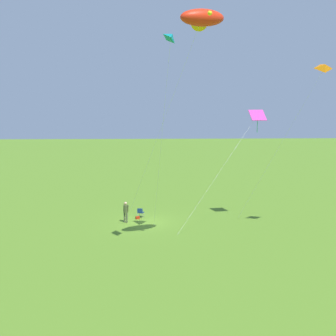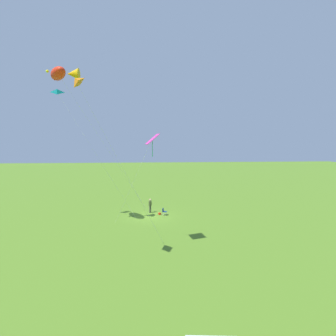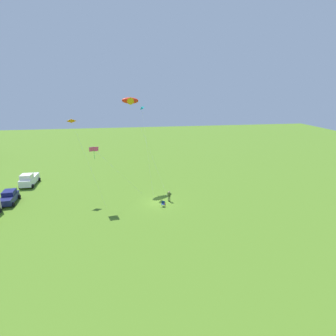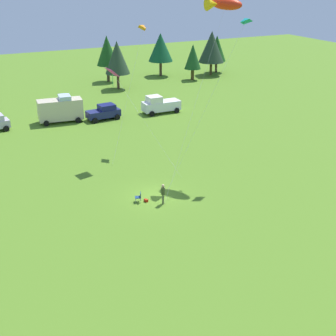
{
  "view_description": "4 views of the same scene",
  "coord_description": "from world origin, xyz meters",
  "px_view_note": "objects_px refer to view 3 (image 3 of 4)",
  "views": [
    {
      "loc": [
        37.69,
        0.55,
        10.17
      ],
      "look_at": [
        0.03,
        1.97,
        4.52
      ],
      "focal_mm": 50.0,
      "sensor_mm": 36.0,
      "label": 1
    },
    {
      "loc": [
        0.46,
        29.71,
        8.59
      ],
      "look_at": [
        -1.92,
        0.16,
        5.63
      ],
      "focal_mm": 28.0,
      "sensor_mm": 36.0,
      "label": 2
    },
    {
      "loc": [
        -36.97,
        4.51,
        17.17
      ],
      "look_at": [
        1.36,
        -1.55,
        5.1
      ],
      "focal_mm": 28.0,
      "sensor_mm": 36.0,
      "label": 3
    },
    {
      "loc": [
        -14.43,
        -32.3,
        17.69
      ],
      "look_at": [
        0.67,
        -1.36,
        3.01
      ],
      "focal_mm": 50.0,
      "sensor_mm": 36.0,
      "label": 4
    }
  ],
  "objects_px": {
    "backpack_on_grass": "(164,204)",
    "kite_delta_teal": "(141,108)",
    "folding_chair": "(163,203)",
    "kite_large_fish": "(130,101)",
    "truck_white_pickup": "(29,179)",
    "kite_delta_orange": "(71,121)",
    "kite_diamond_rainbow": "(95,150)",
    "car_navy_hatch": "(9,197)",
    "person_kite_flyer": "(169,195)"
  },
  "relations": [
    {
      "from": "truck_white_pickup",
      "to": "kite_delta_orange",
      "type": "height_order",
      "value": "kite_delta_orange"
    },
    {
      "from": "kite_large_fish",
      "to": "kite_diamond_rainbow",
      "type": "distance_m",
      "value": 11.71
    },
    {
      "from": "car_navy_hatch",
      "to": "kite_delta_teal",
      "type": "bearing_deg",
      "value": -78.35
    },
    {
      "from": "kite_delta_orange",
      "to": "kite_diamond_rainbow",
      "type": "distance_m",
      "value": 6.99
    },
    {
      "from": "truck_white_pickup",
      "to": "car_navy_hatch",
      "type": "bearing_deg",
      "value": -2.23
    },
    {
      "from": "backpack_on_grass",
      "to": "truck_white_pickup",
      "type": "relative_size",
      "value": 0.06
    },
    {
      "from": "person_kite_flyer",
      "to": "kite_delta_orange",
      "type": "relative_size",
      "value": 0.14
    },
    {
      "from": "backpack_on_grass",
      "to": "kite_delta_orange",
      "type": "bearing_deg",
      "value": 66.44
    },
    {
      "from": "kite_diamond_rainbow",
      "to": "truck_white_pickup",
      "type": "bearing_deg",
      "value": 50.54
    },
    {
      "from": "folding_chair",
      "to": "car_navy_hatch",
      "type": "distance_m",
      "value": 23.75
    },
    {
      "from": "kite_large_fish",
      "to": "kite_diamond_rainbow",
      "type": "xyz_separation_m",
      "value": [
        -8.26,
        5.39,
        -6.31
      ]
    },
    {
      "from": "backpack_on_grass",
      "to": "folding_chair",
      "type": "bearing_deg",
      "value": 154.98
    },
    {
      "from": "car_navy_hatch",
      "to": "kite_large_fish",
      "type": "bearing_deg",
      "value": -79.86
    },
    {
      "from": "backpack_on_grass",
      "to": "kite_delta_teal",
      "type": "xyz_separation_m",
      "value": [
        10.41,
        2.45,
        13.54
      ]
    },
    {
      "from": "folding_chair",
      "to": "kite_diamond_rainbow",
      "type": "relative_size",
      "value": 0.09
    },
    {
      "from": "car_navy_hatch",
      "to": "kite_diamond_rainbow",
      "type": "height_order",
      "value": "kite_diamond_rainbow"
    },
    {
      "from": "truck_white_pickup",
      "to": "kite_delta_teal",
      "type": "relative_size",
      "value": 0.36
    },
    {
      "from": "person_kite_flyer",
      "to": "kite_diamond_rainbow",
      "type": "height_order",
      "value": "kite_diamond_rainbow"
    },
    {
      "from": "backpack_on_grass",
      "to": "truck_white_pickup",
      "type": "xyz_separation_m",
      "value": [
        12.08,
        23.05,
        0.99
      ]
    },
    {
      "from": "folding_chair",
      "to": "backpack_on_grass",
      "type": "height_order",
      "value": "folding_chair"
    },
    {
      "from": "folding_chair",
      "to": "kite_large_fish",
      "type": "relative_size",
      "value": 0.05
    },
    {
      "from": "person_kite_flyer",
      "to": "kite_delta_teal",
      "type": "height_order",
      "value": "kite_delta_teal"
    },
    {
      "from": "kite_delta_orange",
      "to": "kite_diamond_rainbow",
      "type": "xyz_separation_m",
      "value": [
        -4.73,
        -3.64,
        -3.63
      ]
    },
    {
      "from": "truck_white_pickup",
      "to": "kite_delta_teal",
      "type": "bearing_deg",
      "value": 86.22
    },
    {
      "from": "truck_white_pickup",
      "to": "folding_chair",
      "type": "bearing_deg",
      "value": 61.95
    },
    {
      "from": "kite_delta_teal",
      "to": "kite_delta_orange",
      "type": "relative_size",
      "value": 1.11
    },
    {
      "from": "person_kite_flyer",
      "to": "kite_delta_teal",
      "type": "bearing_deg",
      "value": -128.9
    },
    {
      "from": "folding_chair",
      "to": "truck_white_pickup",
      "type": "distance_m",
      "value": 26.07
    },
    {
      "from": "kite_delta_teal",
      "to": "kite_large_fish",
      "type": "bearing_deg",
      "value": 120.12
    },
    {
      "from": "backpack_on_grass",
      "to": "kite_delta_orange",
      "type": "height_order",
      "value": "kite_delta_orange"
    },
    {
      "from": "folding_chair",
      "to": "kite_large_fish",
      "type": "height_order",
      "value": "kite_large_fish"
    },
    {
      "from": "kite_delta_teal",
      "to": "kite_delta_orange",
      "type": "xyz_separation_m",
      "value": [
        -4.6,
        10.87,
        -1.39
      ]
    },
    {
      "from": "car_navy_hatch",
      "to": "kite_delta_teal",
      "type": "distance_m",
      "value": 25.27
    },
    {
      "from": "kite_large_fish",
      "to": "car_navy_hatch",
      "type": "bearing_deg",
      "value": 104.42
    },
    {
      "from": "person_kite_flyer",
      "to": "kite_large_fish",
      "type": "distance_m",
      "value": 17.01
    },
    {
      "from": "kite_delta_orange",
      "to": "backpack_on_grass",
      "type": "bearing_deg",
      "value": -113.56
    },
    {
      "from": "folding_chair",
      "to": "kite_delta_teal",
      "type": "height_order",
      "value": "kite_delta_teal"
    },
    {
      "from": "folding_chair",
      "to": "kite_large_fish",
      "type": "distance_m",
      "value": 17.96
    },
    {
      "from": "car_navy_hatch",
      "to": "kite_diamond_rainbow",
      "type": "bearing_deg",
      "value": -107.89
    },
    {
      "from": "truck_white_pickup",
      "to": "kite_large_fish",
      "type": "relative_size",
      "value": 0.32
    },
    {
      "from": "person_kite_flyer",
      "to": "kite_large_fish",
      "type": "xyz_separation_m",
      "value": [
        8.24,
        5.24,
        13.92
      ]
    },
    {
      "from": "folding_chair",
      "to": "kite_delta_orange",
      "type": "bearing_deg",
      "value": -96.25
    },
    {
      "from": "folding_chair",
      "to": "kite_diamond_rainbow",
      "type": "distance_m",
      "value": 12.57
    },
    {
      "from": "person_kite_flyer",
      "to": "kite_large_fish",
      "type": "bearing_deg",
      "value": -116.5
    },
    {
      "from": "car_navy_hatch",
      "to": "kite_delta_orange",
      "type": "bearing_deg",
      "value": -86.43
    },
    {
      "from": "backpack_on_grass",
      "to": "kite_delta_orange",
      "type": "xyz_separation_m",
      "value": [
        5.81,
        13.33,
        12.15
      ]
    },
    {
      "from": "kite_diamond_rainbow",
      "to": "backpack_on_grass",
      "type": "bearing_deg",
      "value": -96.36
    },
    {
      "from": "truck_white_pickup",
      "to": "kite_delta_teal",
      "type": "distance_m",
      "value": 24.18
    },
    {
      "from": "backpack_on_grass",
      "to": "kite_large_fish",
      "type": "distance_m",
      "value": 18.05
    },
    {
      "from": "person_kite_flyer",
      "to": "kite_large_fish",
      "type": "height_order",
      "value": "kite_large_fish"
    }
  ]
}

